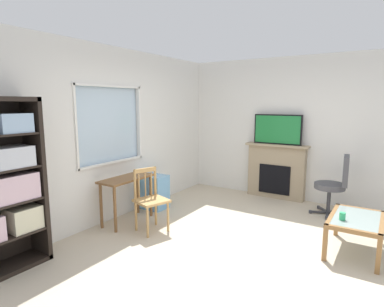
{
  "coord_description": "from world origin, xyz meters",
  "views": [
    {
      "loc": [
        -3.54,
        -1.47,
        1.83
      ],
      "look_at": [
        0.04,
        0.81,
        1.15
      ],
      "focal_mm": 29.6,
      "sensor_mm": 36.0,
      "label": 1
    }
  ],
  "objects_px": {
    "coffee_table": "(356,223)",
    "office_chair": "(336,182)",
    "tv": "(278,129)",
    "plastic_drawer_unit": "(155,192)",
    "desk_under_window": "(127,186)",
    "sippy_cup": "(342,216)",
    "fireplace": "(276,171)",
    "wooden_chair": "(150,199)"
  },
  "relations": [
    {
      "from": "coffee_table",
      "to": "office_chair",
      "type": "bearing_deg",
      "value": 18.64
    },
    {
      "from": "tv",
      "to": "plastic_drawer_unit",
      "type": "bearing_deg",
      "value": 137.94
    },
    {
      "from": "desk_under_window",
      "to": "tv",
      "type": "distance_m",
      "value": 3.01
    },
    {
      "from": "desk_under_window",
      "to": "sippy_cup",
      "type": "relative_size",
      "value": 9.82
    },
    {
      "from": "fireplace",
      "to": "office_chair",
      "type": "relative_size",
      "value": 1.18
    },
    {
      "from": "wooden_chair",
      "to": "coffee_table",
      "type": "distance_m",
      "value": 2.7
    },
    {
      "from": "wooden_chair",
      "to": "office_chair",
      "type": "xyz_separation_m",
      "value": [
        2.11,
        -2.14,
        0.09
      ]
    },
    {
      "from": "plastic_drawer_unit",
      "to": "fireplace",
      "type": "height_order",
      "value": "fireplace"
    },
    {
      "from": "wooden_chair",
      "to": "fireplace",
      "type": "bearing_deg",
      "value": -21.55
    },
    {
      "from": "desk_under_window",
      "to": "wooden_chair",
      "type": "distance_m",
      "value": 0.53
    },
    {
      "from": "plastic_drawer_unit",
      "to": "coffee_table",
      "type": "xyz_separation_m",
      "value": [
        0.04,
        -3.13,
        0.08
      ]
    },
    {
      "from": "desk_under_window",
      "to": "fireplace",
      "type": "relative_size",
      "value": 0.75
    },
    {
      "from": "fireplace",
      "to": "coffee_table",
      "type": "relative_size",
      "value": 1.3
    },
    {
      "from": "coffee_table",
      "to": "desk_under_window",
      "type": "bearing_deg",
      "value": 103.98
    },
    {
      "from": "plastic_drawer_unit",
      "to": "tv",
      "type": "relative_size",
      "value": 0.65
    },
    {
      "from": "fireplace",
      "to": "tv",
      "type": "bearing_deg",
      "value": 180.0
    },
    {
      "from": "plastic_drawer_unit",
      "to": "office_chair",
      "type": "height_order",
      "value": "office_chair"
    },
    {
      "from": "plastic_drawer_unit",
      "to": "desk_under_window",
      "type": "bearing_deg",
      "value": -176.08
    },
    {
      "from": "plastic_drawer_unit",
      "to": "fireplace",
      "type": "xyz_separation_m",
      "value": [
        1.76,
        -1.58,
        0.24
      ]
    },
    {
      "from": "plastic_drawer_unit",
      "to": "wooden_chair",
      "type": "bearing_deg",
      "value": -144.5
    },
    {
      "from": "fireplace",
      "to": "coffee_table",
      "type": "distance_m",
      "value": 2.33
    },
    {
      "from": "plastic_drawer_unit",
      "to": "office_chair",
      "type": "relative_size",
      "value": 0.59
    },
    {
      "from": "wooden_chair",
      "to": "plastic_drawer_unit",
      "type": "xyz_separation_m",
      "value": [
        0.79,
        0.57,
        -0.17
      ]
    },
    {
      "from": "plastic_drawer_unit",
      "to": "sippy_cup",
      "type": "bearing_deg",
      "value": -92.74
    },
    {
      "from": "tv",
      "to": "coffee_table",
      "type": "xyz_separation_m",
      "value": [
        -1.71,
        -1.56,
        -0.96
      ]
    },
    {
      "from": "desk_under_window",
      "to": "office_chair",
      "type": "relative_size",
      "value": 0.88
    },
    {
      "from": "wooden_chair",
      "to": "plastic_drawer_unit",
      "type": "distance_m",
      "value": 0.99
    },
    {
      "from": "wooden_chair",
      "to": "fireplace",
      "type": "height_order",
      "value": "fireplace"
    },
    {
      "from": "tv",
      "to": "sippy_cup",
      "type": "xyz_separation_m",
      "value": [
        -1.89,
        -1.42,
        -0.84
      ]
    },
    {
      "from": "plastic_drawer_unit",
      "to": "tv",
      "type": "height_order",
      "value": "tv"
    },
    {
      "from": "desk_under_window",
      "to": "coffee_table",
      "type": "distance_m",
      "value": 3.18
    },
    {
      "from": "office_chair",
      "to": "coffee_table",
      "type": "bearing_deg",
      "value": -161.36
    },
    {
      "from": "office_chair",
      "to": "coffee_table",
      "type": "height_order",
      "value": "office_chair"
    },
    {
      "from": "tv",
      "to": "office_chair",
      "type": "relative_size",
      "value": 0.9
    },
    {
      "from": "fireplace",
      "to": "coffee_table",
      "type": "bearing_deg",
      "value": -137.92
    },
    {
      "from": "plastic_drawer_unit",
      "to": "sippy_cup",
      "type": "xyz_separation_m",
      "value": [
        -0.14,
        -3.0,
        0.2
      ]
    },
    {
      "from": "wooden_chair",
      "to": "office_chair",
      "type": "bearing_deg",
      "value": -45.34
    },
    {
      "from": "desk_under_window",
      "to": "fireplace",
      "type": "distance_m",
      "value": 2.92
    },
    {
      "from": "sippy_cup",
      "to": "plastic_drawer_unit",
      "type": "bearing_deg",
      "value": 87.26
    },
    {
      "from": "desk_under_window",
      "to": "office_chair",
      "type": "bearing_deg",
      "value": -52.31
    },
    {
      "from": "wooden_chair",
      "to": "coffee_table",
      "type": "bearing_deg",
      "value": -72.08
    },
    {
      "from": "wooden_chair",
      "to": "desk_under_window",
      "type": "bearing_deg",
      "value": 83.09
    }
  ]
}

